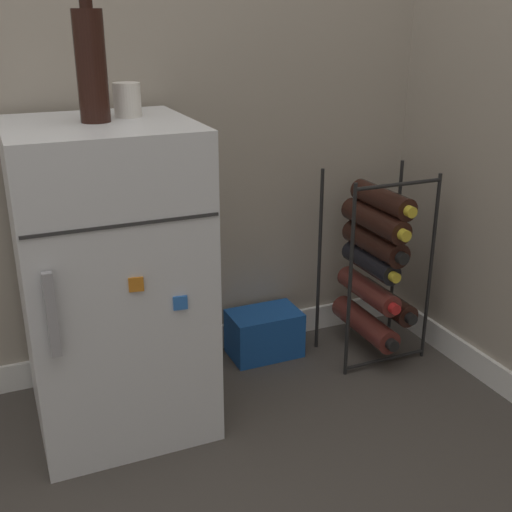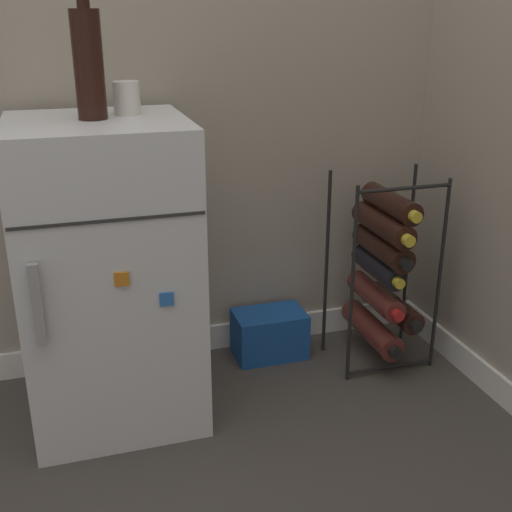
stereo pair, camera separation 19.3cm
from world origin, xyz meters
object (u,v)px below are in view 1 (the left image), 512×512
at_px(soda_box, 264,333).
at_px(fridge_top_cup, 127,100).
at_px(fridge_top_bottle, 91,65).
at_px(mini_fridge, 112,280).
at_px(wine_rack, 374,266).

bearing_deg(soda_box, fridge_top_cup, -166.94).
distance_m(fridge_top_cup, fridge_top_bottle, 0.14).
bearing_deg(mini_fridge, fridge_top_bottle, 122.56).
distance_m(wine_rack, soda_box, 0.44).
distance_m(mini_fridge, fridge_top_bottle, 0.57).
xyz_separation_m(soda_box, fridge_top_cup, (-0.44, -0.10, 0.82)).
height_order(mini_fridge, fridge_top_bottle, fridge_top_bottle).
height_order(soda_box, fridge_top_bottle, fridge_top_bottle).
xyz_separation_m(wine_rack, soda_box, (-0.34, 0.13, -0.24)).
bearing_deg(mini_fridge, soda_box, 16.94).
bearing_deg(wine_rack, fridge_top_bottle, -178.32).
relative_size(mini_fridge, soda_box, 3.56).
xyz_separation_m(wine_rack, fridge_top_bottle, (-0.88, -0.03, 0.67)).
bearing_deg(wine_rack, fridge_top_cup, 177.96).
relative_size(fridge_top_cup, fridge_top_bottle, 0.29).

